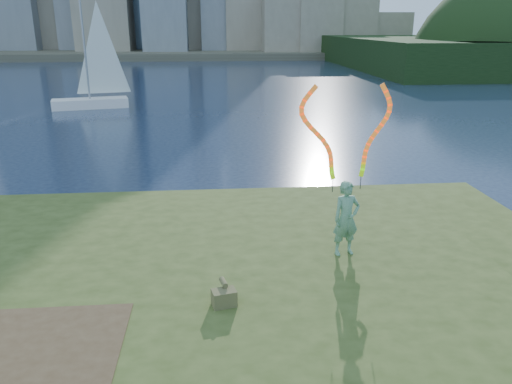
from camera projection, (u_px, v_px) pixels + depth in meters
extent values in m
plane|color=#19253E|center=(175.00, 294.00, 11.11)|extent=(320.00, 320.00, 0.00)
cube|color=#374619|center=(165.00, 359.00, 8.71)|extent=(20.00, 18.00, 0.30)
cube|color=#374619|center=(165.00, 337.00, 8.91)|extent=(17.00, 15.00, 0.30)
cube|color=#374619|center=(165.00, 319.00, 9.02)|extent=(14.00, 12.00, 0.30)
cube|color=#47331E|center=(13.00, 360.00, 7.65)|extent=(3.20, 3.00, 0.02)
cube|color=#4D4738|center=(206.00, 51.00, 100.63)|extent=(320.00, 40.00, 1.20)
imported|color=#166633|center=(346.00, 218.00, 10.98)|extent=(0.69, 0.53, 1.69)
cylinder|color=black|center=(333.00, 185.00, 10.75)|extent=(0.02, 0.02, 0.30)
cylinder|color=black|center=(361.00, 182.00, 10.95)|extent=(0.02, 0.02, 0.30)
cube|color=brown|center=(224.00, 298.00, 9.12)|extent=(0.49, 0.38, 0.31)
cylinder|color=brown|center=(224.00, 282.00, 9.25)|extent=(0.17, 0.31, 0.10)
cube|color=white|center=(90.00, 104.00, 35.84)|extent=(5.45, 2.87, 0.73)
cylinder|color=gray|center=(84.00, 45.00, 34.54)|extent=(0.15, 0.15, 7.91)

